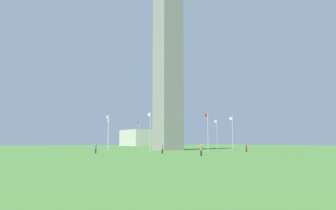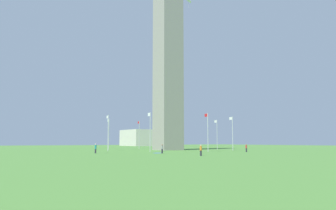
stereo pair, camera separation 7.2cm
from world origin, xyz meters
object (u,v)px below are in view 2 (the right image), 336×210
obelisk_monument (168,47)px  picnic_blanket_near_first_person (158,153)px  kite_white_diamond (189,1)px  distant_building (142,138)px  flagpole_se (150,130)px  person_red_shirt (246,148)px  flagpole_sw (232,132)px  flagpole_w (217,133)px  flagpole_ne (109,133)px  person_teal_shirt (96,149)px  flagpole_e (108,131)px  flagpole_s (208,130)px  flagpole_n (139,133)px  person_orange_shirt (201,150)px  flagpole_nw (180,134)px  person_gray_shirt (162,149)px

obelisk_monument → picnic_blanket_near_first_person: 34.50m
kite_white_diamond → distant_building: size_ratio=0.11×
distant_building → picnic_blanket_near_first_person: (-96.87, 46.83, -4.01)m
obelisk_monument → flagpole_se: 27.27m
person_red_shirt → flagpole_sw: bearing=-61.7°
flagpole_sw → flagpole_w: same height
obelisk_monument → flagpole_w: 27.30m
flagpole_ne → person_teal_shirt: 27.72m
flagpole_e → flagpole_se: bearing=-157.5°
flagpole_ne → picnic_blanket_near_first_person: (-29.07, 1.83, -4.49)m
flagpole_s → person_teal_shirt: flagpole_s is taller
person_teal_shirt → person_red_shirt: (-9.40, -28.25, -0.05)m
person_teal_shirt → distant_building: 108.75m
flagpole_ne → flagpole_w: (-11.37, -27.44, 0.00)m
flagpole_n → person_red_shirt: 39.16m
person_teal_shirt → person_orange_shirt: bearing=-82.5°
flagpole_nw → person_gray_shirt: size_ratio=5.00×
flagpole_sw → person_gray_shirt: (-8.43, 24.84, -3.68)m
flagpole_se → flagpole_s: (-4.71, -11.37, 0.00)m
flagpole_n → flagpole_s: size_ratio=1.00×
flagpole_ne → person_orange_shirt: size_ratio=4.99×
flagpole_n → kite_white_diamond: 41.44m
person_gray_shirt → person_red_shirt: (-2.84, -18.10, -0.00)m
flagpole_s → flagpole_nw: (27.44, -11.37, 0.00)m
person_teal_shirt → picnic_blanket_near_first_person: (-4.46, -10.42, -0.86)m
person_red_shirt → flagpole_w: bearing=-57.6°
flagpole_ne → flagpole_s: 29.70m
flagpole_w → person_teal_shirt: 42.00m
person_teal_shirt → picnic_blanket_near_first_person: 11.37m
person_red_shirt → distant_building: distant_building is taller
flagpole_sw → picnic_blanket_near_first_person: bearing=104.5°
flagpole_sw → distant_building: size_ratio=0.42×
flagpole_sw → flagpole_s: bearing=112.5°
obelisk_monument → kite_white_diamond: (-13.26, 2.74, 7.02)m
flagpole_se → distant_building: bearing=-26.4°
obelisk_monument → picnic_blanket_near_first_person: bearing=143.2°
flagpole_s → person_red_shirt: flagpole_s is taller
flagpole_n → flagpole_e: same height
person_orange_shirt → distant_building: (111.05, -47.57, 3.20)m
person_red_shirt → distant_building: bearing=-46.7°
person_teal_shirt → kite_white_diamond: kite_white_diamond is taller
flagpole_sw → flagpole_w: 12.30m
person_teal_shirt → person_red_shirt: bearing=-38.3°
person_gray_shirt → person_teal_shirt: size_ratio=0.94×
person_gray_shirt → person_teal_shirt: 12.09m
flagpole_n → person_orange_shirt: size_ratio=4.99×
flagpole_e → person_teal_shirt: bearing=150.3°
person_orange_shirt → picnic_blanket_near_first_person: (14.18, -0.75, -0.81)m
flagpole_e → flagpole_sw: 29.70m
obelisk_monument → flagpole_ne: 27.32m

